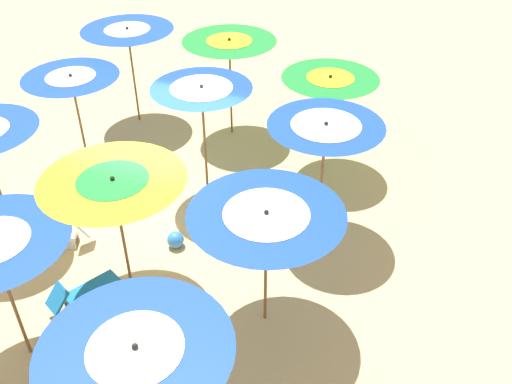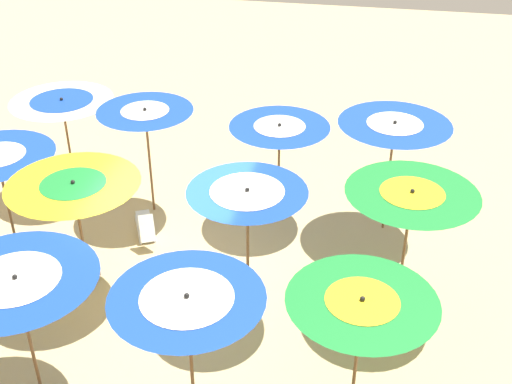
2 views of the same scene
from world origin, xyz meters
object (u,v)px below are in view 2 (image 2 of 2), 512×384
at_px(beach_umbrella_4, 247,200).
at_px(beach_umbrella_8, 146,120).
at_px(beach_umbrella_7, 75,193).
at_px(lounger_0, 104,183).
at_px(beach_ball, 149,298).
at_px(beach_umbrella_3, 188,308).
at_px(beach_umbrella_0, 361,310).
at_px(beach_umbrella_5, 279,135).
at_px(lounger_1, 145,226).
at_px(beach_umbrella_11, 63,109).
at_px(lounger_2, 72,261).
at_px(beach_umbrella_6, 18,291).
at_px(beach_umbrella_2, 394,133).
at_px(beach_umbrella_1, 411,204).

bearing_deg(beach_umbrella_4, beach_umbrella_8, -136.54).
distance_m(beach_umbrella_7, lounger_0, 3.92).
xyz_separation_m(beach_umbrella_4, beach_ball, (0.19, -1.72, -2.10)).
distance_m(beach_umbrella_3, beach_umbrella_8, 5.78).
height_order(beach_umbrella_0, lounger_0, beach_umbrella_0).
bearing_deg(beach_umbrella_5, beach_ball, -28.37).
xyz_separation_m(beach_umbrella_7, lounger_1, (-1.85, 0.42, -1.83)).
xyz_separation_m(beach_umbrella_0, beach_ball, (-1.74, -3.63, -1.84)).
relative_size(beach_umbrella_5, beach_umbrella_8, 0.91).
height_order(beach_umbrella_5, beach_umbrella_11, beach_umbrella_11).
distance_m(lounger_2, beach_ball, 1.87).
distance_m(beach_umbrella_6, lounger_2, 3.41).
bearing_deg(beach_umbrella_4, beach_umbrella_6, -48.82).
bearing_deg(lounger_0, beach_ball, 137.46).
relative_size(beach_umbrella_0, beach_umbrella_3, 0.94).
bearing_deg(lounger_2, lounger_0, 125.61).
xyz_separation_m(beach_umbrella_6, beach_umbrella_8, (-5.15, 0.05, 0.19)).
height_order(beach_umbrella_2, lounger_2, beach_umbrella_2).
distance_m(beach_umbrella_0, beach_umbrella_5, 5.31).
distance_m(beach_umbrella_0, beach_umbrella_1, 2.60).
relative_size(beach_umbrella_0, beach_umbrella_11, 1.00).
bearing_deg(beach_umbrella_11, beach_umbrella_4, 54.80).
xyz_separation_m(beach_umbrella_4, lounger_1, (-1.85, -2.50, -2.04)).
bearing_deg(beach_umbrella_6, lounger_2, -164.91).
xyz_separation_m(beach_umbrella_7, lounger_0, (-3.30, -1.06, -1.84)).
distance_m(beach_umbrella_11, lounger_1, 3.13).
distance_m(beach_umbrella_0, beach_umbrella_7, 5.20).
bearing_deg(lounger_0, beach_umbrella_0, 152.91).
distance_m(beach_umbrella_5, beach_umbrella_8, 2.68).
relative_size(beach_umbrella_0, beach_umbrella_7, 0.97).
height_order(beach_umbrella_1, beach_umbrella_6, beach_umbrella_1).
bearing_deg(beach_umbrella_4, beach_ball, -83.62).
bearing_deg(lounger_2, lounger_1, 80.14).
distance_m(beach_umbrella_4, lounger_2, 4.05).
height_order(beach_umbrella_4, lounger_1, beach_umbrella_4).
bearing_deg(beach_umbrella_4, lounger_1, -126.54).
bearing_deg(beach_umbrella_3, beach_ball, -147.43).
bearing_deg(beach_umbrella_5, lounger_2, -53.87).
height_order(beach_umbrella_1, beach_ball, beach_umbrella_1).
distance_m(beach_umbrella_8, lounger_0, 2.38).
xyz_separation_m(beach_umbrella_8, lounger_1, (0.94, 0.14, -1.90)).
bearing_deg(lounger_2, beach_umbrella_7, -16.13).
bearing_deg(beach_umbrella_8, lounger_0, -111.03).
bearing_deg(beach_umbrella_2, beach_umbrella_7, -59.38).
bearing_deg(lounger_2, beach_umbrella_8, 95.63).
bearing_deg(lounger_1, lounger_2, 119.21).
relative_size(beach_umbrella_6, lounger_2, 1.82).
bearing_deg(beach_ball, beach_umbrella_1, 100.43).
height_order(beach_umbrella_0, beach_umbrella_8, beach_umbrella_8).
xyz_separation_m(beach_umbrella_5, beach_umbrella_8, (0.23, -2.66, 0.19)).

